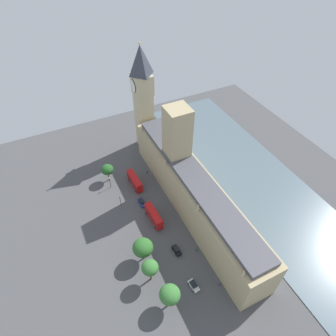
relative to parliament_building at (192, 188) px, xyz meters
name	(u,v)px	position (x,y,z in m)	size (l,w,h in m)	color
ground_plane	(188,210)	(2.00, 1.84, -9.72)	(148.24, 148.24, 0.00)	#4C4C4F
river_thames	(256,183)	(-30.31, 1.84, -9.60)	(36.27, 133.42, 0.25)	slate
parliament_building	(192,188)	(0.00, 0.00, 0.00)	(12.70, 78.24, 36.45)	tan
clock_tower	(143,98)	(0.87, -42.07, 15.05)	(7.80, 7.80, 47.96)	#CCBA8E
double_decker_bus_trailing	(135,181)	(15.46, -18.97, -7.09)	(3.05, 10.61, 4.75)	red
car_blue_near_tower	(142,202)	(16.63, -8.70, -8.83)	(2.11, 4.89, 1.74)	navy
double_decker_bus_by_river_gate	(154,216)	(15.56, 0.48, -7.09)	(3.03, 10.60, 4.75)	red
car_black_kerbside	(177,250)	(13.90, 15.57, -8.84)	(2.00, 4.17, 1.74)	black
car_white_corner	(194,285)	(14.71, 28.57, -8.84)	(2.27, 4.37, 1.74)	silver
pedestrian_far_end	(196,249)	(7.85, 18.20, -8.95)	(0.53, 0.63, 1.71)	#336B60
pedestrian_leading	(220,285)	(7.34, 31.77, -9.01)	(0.63, 0.54, 1.59)	navy
pedestrian_under_trees	(147,172)	(8.28, -23.42, -9.04)	(0.61, 0.65, 1.52)	navy
plane_tree_midblock	(143,248)	(24.75, 13.05, -3.17)	(6.60, 6.60, 9.38)	brown
plane_tree_opposite_hall	(150,268)	(25.51, 20.61, -2.38)	(5.16, 5.16, 9.60)	brown
plane_tree_slot_10	(107,170)	(24.13, -26.70, -3.79)	(4.99, 4.99, 8.10)	brown
plane_tree_slot_11	(170,295)	(23.56, 30.01, -3.13)	(6.07, 6.07, 9.20)	brown
street_lamp_slot_12	(120,198)	(24.21, -11.50, -5.58)	(0.56, 0.56, 5.88)	black
street_lamp_slot_13	(110,180)	(24.85, -22.37, -5.72)	(0.56, 0.56, 5.66)	black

